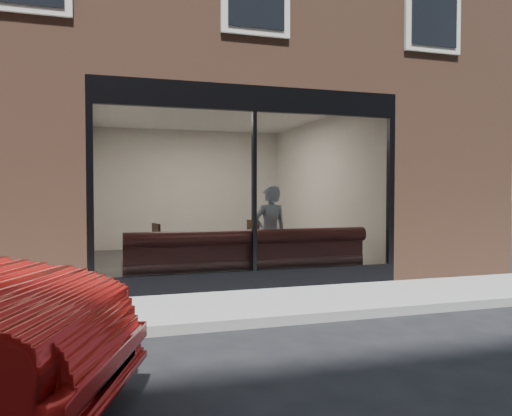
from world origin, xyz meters
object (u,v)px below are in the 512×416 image
object	(u,v)px
banquette	(247,271)
cafe_table_right	(324,235)
person	(270,233)
cafe_table_left	(148,239)
cafe_chair_right	(245,255)
cafe_chair_left	(146,262)

from	to	relation	value
banquette	cafe_table_right	distance (m)	1.81
person	cafe_table_left	size ratio (longest dim) A/B	2.52
cafe_chair_right	banquette	bearing A→B (deg)	60.72
cafe_chair_right	cafe_table_left	bearing A→B (deg)	18.04
banquette	cafe_chair_right	xyz separation A→B (m)	(0.53, 1.96, 0.01)
person	cafe_table_right	distance (m)	1.24
banquette	cafe_chair_left	bearing A→B (deg)	135.29
cafe_chair_left	cafe_chair_right	size ratio (longest dim) A/B	0.90
cafe_table_left	cafe_chair_left	size ratio (longest dim) A/B	1.62
banquette	cafe_table_right	xyz separation A→B (m)	(1.65, 0.55, 0.52)
cafe_chair_left	cafe_chair_right	distance (m)	2.09
cafe_table_left	cafe_table_right	bearing A→B (deg)	-1.77
cafe_table_left	cafe_chair_left	bearing A→B (deg)	87.41
cafe_table_right	cafe_chair_right	xyz separation A→B (m)	(-1.12, 1.41, -0.50)
cafe_table_left	cafe_table_right	distance (m)	3.20
cafe_table_right	person	bearing A→B (deg)	-163.12
cafe_table_right	cafe_chair_right	size ratio (longest dim) A/B	1.26
cafe_table_right	cafe_chair_right	distance (m)	1.87
cafe_chair_right	cafe_table_right	bearing A→B (deg)	114.35
cafe_table_right	cafe_chair_right	bearing A→B (deg)	128.54
cafe_table_right	cafe_chair_right	world-z (taller)	cafe_table_right
cafe_table_left	cafe_chair_right	xyz separation A→B (m)	(2.08, 1.31, -0.50)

